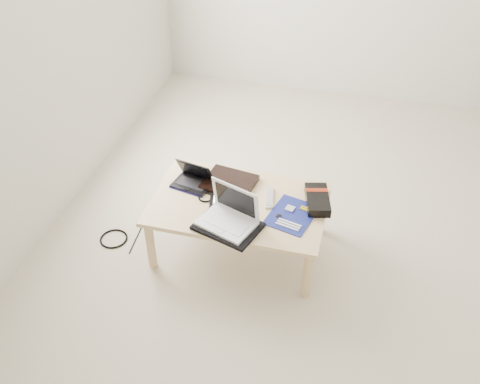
% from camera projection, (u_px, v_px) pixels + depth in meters
% --- Properties ---
extents(ground, '(4.00, 4.00, 0.00)m').
position_uv_depth(ground, '(343.00, 227.00, 3.78)').
color(ground, beige).
rests_on(ground, ground).
extents(coffee_table, '(1.10, 0.70, 0.40)m').
position_uv_depth(coffee_table, '(239.00, 208.00, 3.40)').
color(coffee_table, tan).
rests_on(coffee_table, ground).
extents(book, '(0.36, 0.32, 0.03)m').
position_uv_depth(book, '(229.00, 182.00, 3.51)').
color(book, black).
rests_on(book, coffee_table).
extents(netbook, '(0.28, 0.23, 0.17)m').
position_uv_depth(netbook, '(193.00, 180.00, 3.50)').
color(netbook, black).
rests_on(netbook, coffee_table).
extents(tablet, '(0.27, 0.23, 0.01)m').
position_uv_depth(tablet, '(229.00, 201.00, 3.37)').
color(tablet, black).
rests_on(tablet, coffee_table).
extents(remote, '(0.08, 0.21, 0.02)m').
position_uv_depth(remote, '(270.00, 198.00, 3.40)').
color(remote, silver).
rests_on(remote, coffee_table).
extents(neoprene_sleeve, '(0.43, 0.37, 0.02)m').
position_uv_depth(neoprene_sleeve, '(228.00, 226.00, 3.18)').
color(neoprene_sleeve, black).
rests_on(neoprene_sleeve, coffee_table).
extents(white_laptop, '(0.38, 0.32, 0.23)m').
position_uv_depth(white_laptop, '(229.00, 215.00, 3.17)').
color(white_laptop, white).
rests_on(white_laptop, neoprene_sleeve).
extents(motherboard, '(0.33, 0.37, 0.01)m').
position_uv_depth(motherboard, '(292.00, 215.00, 3.27)').
color(motherboard, '#0B104C').
rests_on(motherboard, coffee_table).
extents(gpu_box, '(0.20, 0.30, 0.06)m').
position_uv_depth(gpu_box, '(317.00, 200.00, 3.35)').
color(gpu_box, black).
rests_on(gpu_box, coffee_table).
extents(cable_coil, '(0.10, 0.10, 0.01)m').
position_uv_depth(cable_coil, '(206.00, 197.00, 3.40)').
color(cable_coil, black).
rests_on(cable_coil, coffee_table).
extents(floor_cable_coil, '(0.25, 0.25, 0.01)m').
position_uv_depth(floor_cable_coil, '(114.00, 239.00, 3.68)').
color(floor_cable_coil, black).
rests_on(floor_cable_coil, ground).
extents(floor_cable_trail, '(0.04, 0.39, 0.01)m').
position_uv_depth(floor_cable_trail, '(138.00, 234.00, 3.72)').
color(floor_cable_trail, black).
rests_on(floor_cable_trail, ground).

